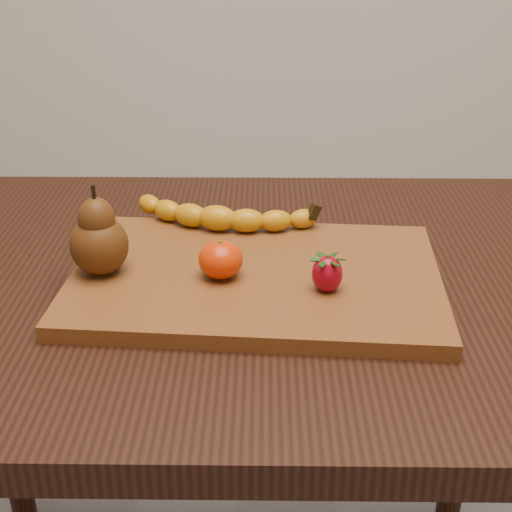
# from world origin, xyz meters

# --- Properties ---
(table) EXTENTS (1.00, 0.70, 0.76)m
(table) POSITION_xyz_m (0.00, 0.00, 0.66)
(table) COLOR black
(table) RESTS_ON ground
(cutting_board) EXTENTS (0.47, 0.33, 0.02)m
(cutting_board) POSITION_xyz_m (0.05, -0.03, 0.77)
(cutting_board) COLOR brown
(cutting_board) RESTS_ON table
(banana) EXTENTS (0.23, 0.11, 0.04)m
(banana) POSITION_xyz_m (-0.01, 0.09, 0.80)
(banana) COLOR #CD8809
(banana) RESTS_ON cutting_board
(pear) EXTENTS (0.09, 0.09, 0.11)m
(pear) POSITION_xyz_m (-0.14, -0.04, 0.84)
(pear) COLOR #4E290C
(pear) RESTS_ON cutting_board
(mandarin) EXTENTS (0.07, 0.07, 0.05)m
(mandarin) POSITION_xyz_m (0.01, -0.05, 0.80)
(mandarin) COLOR red
(mandarin) RESTS_ON cutting_board
(strawberry) EXTENTS (0.04, 0.04, 0.05)m
(strawberry) POSITION_xyz_m (0.13, -0.08, 0.80)
(strawberry) COLOR #970415
(strawberry) RESTS_ON cutting_board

